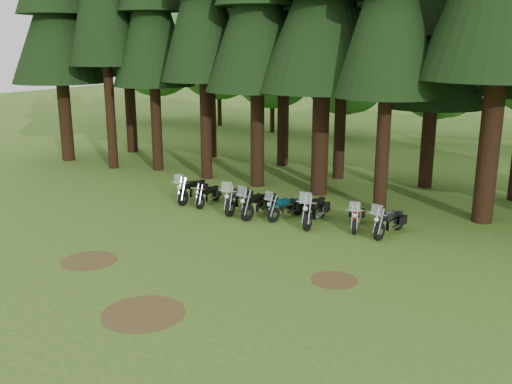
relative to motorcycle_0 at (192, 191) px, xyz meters
The scene contains 18 objects.
ground 7.01m from the motorcycle_0, 51.94° to the right, with size 120.00×120.00×0.00m, color #3D631F.
pine_back_4 13.78m from the motorcycle_0, 42.85° to the left, with size 4.94×4.94×13.78m.
decid_0 27.13m from the motorcycle_0, 132.00° to the left, with size 8.00×7.78×10.00m.
decid_1 23.99m from the motorcycle_0, 119.95° to the left, with size 7.91×7.69×9.88m.
decid_2 20.71m from the motorcycle_0, 107.63° to the left, with size 6.72×6.53×8.40m.
decid_3 20.04m from the motorcycle_0, 91.18° to the left, with size 6.12×5.95×7.65m.
decid_4 21.98m from the motorcycle_0, 74.20° to the left, with size 5.93×5.76×7.41m.
dirt_patch_0 7.63m from the motorcycle_0, 80.09° to the right, with size 1.80×1.80×0.01m, color #4C3D1E.
dirt_patch_1 10.14m from the motorcycle_0, 29.60° to the right, with size 1.40×1.40×0.01m, color #4C3D1E.
dirt_patch_2 10.90m from the motorcycle_0, 60.81° to the right, with size 2.20×2.20×0.01m, color #4C3D1E.
motorcycle_0 is the anchor object (origin of this frame).
motorcycle_1 0.94m from the motorcycle_0, ahead, with size 0.35×1.97×0.80m.
motorcycle_2 2.57m from the motorcycle_0, ahead, with size 0.65×2.42×1.52m.
motorcycle_3 3.75m from the motorcycle_0, ahead, with size 0.64×2.33×1.46m.
motorcycle_4 4.78m from the motorcycle_0, ahead, with size 0.83×2.04×1.29m.
motorcycle_5 6.08m from the motorcycle_0, ahead, with size 0.60×2.49×1.56m.
motorcycle_6 7.65m from the motorcycle_0, ahead, with size 0.83×2.07×1.32m.
motorcycle_7 8.98m from the motorcycle_0, ahead, with size 0.66×2.21×1.39m.
Camera 1 is at (10.30, -14.33, 6.87)m, focal length 40.00 mm.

